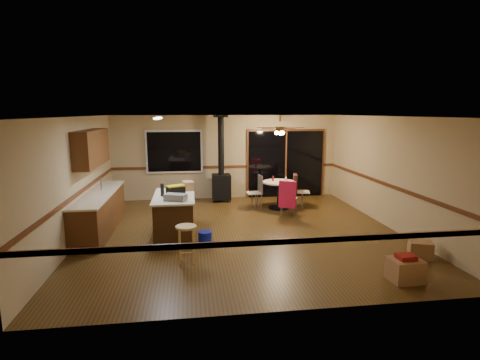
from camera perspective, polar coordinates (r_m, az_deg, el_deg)
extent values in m
plane|color=#4A3114|center=(8.61, 0.27, -7.91)|extent=(7.00, 7.00, 0.00)
plane|color=silver|center=(8.18, 0.29, 9.66)|extent=(7.00, 7.00, 0.00)
plane|color=tan|center=(11.74, -2.10, 3.50)|extent=(7.00, 0.00, 7.00)
plane|color=tan|center=(4.94, 5.97, -6.14)|extent=(7.00, 0.00, 7.00)
plane|color=tan|center=(8.55, -23.63, 0.07)|extent=(0.00, 7.00, 7.00)
plane|color=tan|center=(9.44, 21.82, 1.08)|extent=(0.00, 7.00, 7.00)
cube|color=black|center=(11.62, -9.98, 4.27)|extent=(1.72, 0.10, 1.32)
cube|color=black|center=(12.06, 6.96, 2.41)|extent=(2.52, 0.10, 2.10)
cube|color=#552E15|center=(9.13, -20.58, -4.71)|extent=(0.60, 3.00, 0.86)
cube|color=beige|center=(9.03, -20.76, -1.95)|extent=(0.64, 3.04, 0.04)
cube|color=#552E15|center=(9.10, -21.66, 4.59)|extent=(0.35, 2.00, 0.80)
cube|color=#3B220E|center=(8.42, -9.93, -5.44)|extent=(0.80, 1.60, 0.86)
cube|color=beige|center=(8.31, -10.03, -2.45)|extent=(0.88, 1.68, 0.04)
cube|color=black|center=(11.41, -2.85, -1.00)|extent=(0.55, 0.50, 0.75)
cylinder|color=black|center=(11.23, -2.91, 5.31)|extent=(0.18, 0.18, 1.77)
cylinder|color=brown|center=(10.35, 6.12, 7.81)|extent=(0.24, 0.24, 0.10)
cylinder|color=brown|center=(10.35, 6.15, 9.30)|extent=(0.05, 0.05, 0.16)
sphere|color=#FFD88C|center=(10.36, 6.11, 7.15)|extent=(0.16, 0.16, 0.16)
cube|color=white|center=(8.43, -12.38, 9.17)|extent=(0.10, 1.20, 0.04)
cube|color=slate|center=(7.81, -9.80, -2.61)|extent=(0.50, 0.39, 0.14)
cube|color=black|center=(8.20, -9.76, -1.72)|extent=(0.43, 0.34, 0.21)
cube|color=gold|center=(8.18, -9.79, -0.90)|extent=(0.43, 0.34, 0.03)
cube|color=#9A6D44|center=(8.80, -7.89, -0.86)|extent=(0.30, 0.35, 0.20)
cylinder|color=black|center=(8.25, -11.75, -1.49)|extent=(0.09, 0.09, 0.27)
cylinder|color=#D84C8C|center=(8.46, -9.95, -1.38)|extent=(0.08, 0.08, 0.20)
cylinder|color=white|center=(8.60, -8.93, -1.22)|extent=(0.07, 0.07, 0.19)
cylinder|color=tan|center=(6.93, -8.16, -9.64)|extent=(0.48, 0.48, 0.68)
cylinder|color=#0D1EBE|center=(7.94, -5.35, -8.66)|extent=(0.37, 0.37, 0.24)
cylinder|color=black|center=(10.68, 5.89, -4.22)|extent=(0.58, 0.58, 0.04)
cylinder|color=black|center=(10.60, 5.93, -2.29)|extent=(0.10, 0.10, 0.70)
cylinder|color=beige|center=(10.52, 5.97, -0.32)|extent=(0.92, 0.92, 0.04)
cylinder|color=#590C14|center=(10.57, 5.06, 0.25)|extent=(0.06, 0.06, 0.15)
cylinder|color=beige|center=(10.50, 7.00, 0.11)|extent=(0.07, 0.07, 0.13)
cube|color=#BBAE8B|center=(10.54, 2.11, -1.97)|extent=(0.44, 0.44, 0.03)
cube|color=slate|center=(10.54, 3.11, -0.59)|extent=(0.08, 0.40, 0.50)
cube|color=#BBAE8B|center=(9.95, 7.44, -2.80)|extent=(0.53, 0.53, 0.03)
cube|color=slate|center=(9.71, 7.27, -1.61)|extent=(0.37, 0.20, 0.50)
cube|color=red|center=(9.71, 7.23, -2.21)|extent=(0.44, 0.28, 0.70)
cube|color=#BBAE8B|center=(10.82, 9.48, -1.79)|extent=(0.48, 0.48, 0.03)
cube|color=slate|center=(10.75, 8.51, -0.48)|extent=(0.12, 0.40, 0.50)
cube|color=black|center=(10.77, 8.39, -1.00)|extent=(0.20, 0.45, 0.70)
cube|color=#9A6D44|center=(11.48, -8.70, -2.35)|extent=(0.54, 0.46, 0.40)
cube|color=#9A6D44|center=(6.75, 23.84, -12.43)|extent=(0.50, 0.43, 0.37)
cube|color=#9A6D44|center=(7.87, 25.81, -9.53)|extent=(0.50, 0.47, 0.32)
cube|color=maroon|center=(6.67, 23.98, -10.66)|extent=(0.29, 0.24, 0.07)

